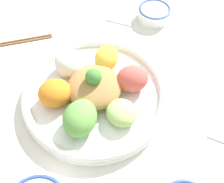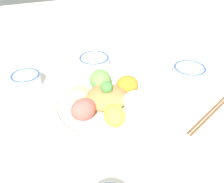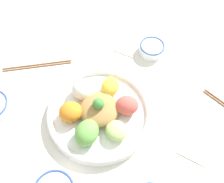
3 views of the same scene
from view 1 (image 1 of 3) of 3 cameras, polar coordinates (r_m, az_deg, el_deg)
The scene contains 5 objects.
ground_plane at distance 0.63m, azimuth -4.08°, elevation -0.31°, with size 2.40×2.40×0.00m, color silver.
salad_platter at distance 0.60m, azimuth -3.92°, elevation 0.10°, with size 0.34×0.34×0.10m.
sauce_bowl_red at distance 0.82m, azimuth 9.16°, elevation 16.54°, with size 0.09×0.09×0.04m.
chopsticks_pair_near at distance 0.79m, azimuth -21.94°, elevation 9.76°, with size 0.13×0.23×0.01m.
serving_spoon_extra at distance 0.81m, azimuth -1.07°, elevation 15.55°, with size 0.05×0.13×0.01m.
Camera 1 is at (0.34, 0.12, 0.52)m, focal length 42.00 mm.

